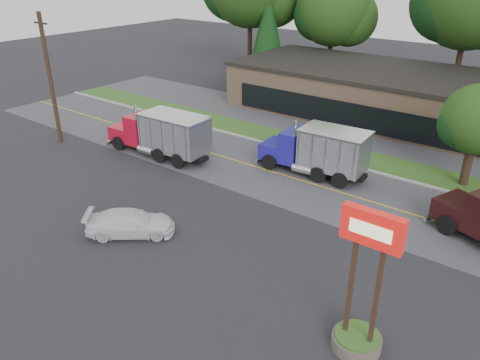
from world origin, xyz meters
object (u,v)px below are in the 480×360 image
at_px(bilo_sign, 362,305).
at_px(dump_truck_red, 163,133).
at_px(utility_pole, 50,79).
at_px(dump_truck_blue, 319,150).
at_px(rally_car, 130,223).

bearing_deg(bilo_sign, dump_truck_red, 155.41).
xyz_separation_m(utility_pole, dump_truck_blue, (19.60, 7.06, -3.29)).
bearing_deg(utility_pole, dump_truck_blue, 19.80).
relative_size(utility_pole, bilo_sign, 1.68).
relative_size(utility_pole, dump_truck_blue, 1.32).
bearing_deg(utility_pole, rally_car, -20.81).
distance_m(dump_truck_blue, rally_car, 13.62).
bearing_deg(rally_car, bilo_sign, -130.20).
bearing_deg(dump_truck_blue, rally_car, 68.23).
xyz_separation_m(bilo_sign, dump_truck_blue, (-8.90, 13.06, -0.22)).
relative_size(dump_truck_red, dump_truck_blue, 1.15).
distance_m(utility_pole, dump_truck_blue, 21.09).
xyz_separation_m(bilo_sign, rally_car, (-13.14, 0.16, -1.34)).
height_order(bilo_sign, dump_truck_blue, bilo_sign).
xyz_separation_m(utility_pole, bilo_sign, (28.50, -6.00, -3.07)).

